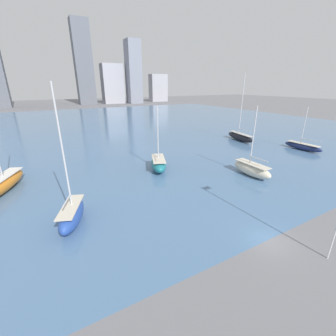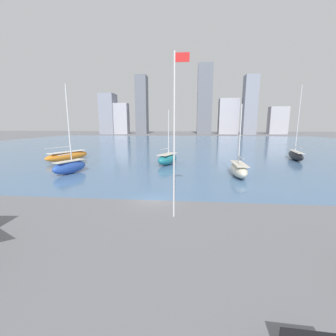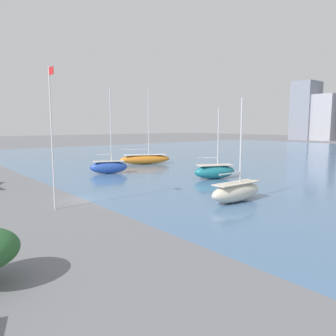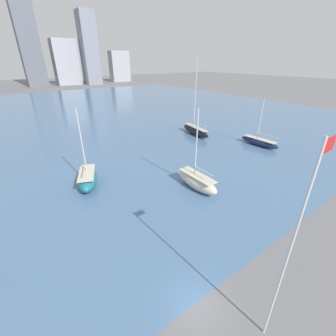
{
  "view_description": "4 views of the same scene",
  "coord_description": "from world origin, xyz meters",
  "px_view_note": "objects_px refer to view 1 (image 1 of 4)",
  "views": [
    {
      "loc": [
        -17.17,
        -10.87,
        14.11
      ],
      "look_at": [
        -2.49,
        15.33,
        2.92
      ],
      "focal_mm": 24.0,
      "sensor_mm": 36.0,
      "label": 1
    },
    {
      "loc": [
        3.67,
        -22.94,
        8.07
      ],
      "look_at": [
        0.7,
        9.2,
        1.79
      ],
      "focal_mm": 24.0,
      "sensor_mm": 36.0,
      "label": 2
    },
    {
      "loc": [
        33.86,
        -15.33,
        8.19
      ],
      "look_at": [
        -4.61,
        15.99,
        1.77
      ],
      "focal_mm": 35.0,
      "sensor_mm": 36.0,
      "label": 3
    },
    {
      "loc": [
        -7.92,
        -7.39,
        16.53
      ],
      "look_at": [
        7.19,
        13.29,
        4.09
      ],
      "focal_mm": 24.0,
      "sensor_mm": 36.0,
      "label": 4
    }
  ],
  "objects_px": {
    "sailboat_cream": "(252,169)",
    "sailboat_black": "(240,137)",
    "sailboat_orange": "(1,185)",
    "sailboat_blue": "(72,214)",
    "sailboat_teal": "(159,164)",
    "sailboat_navy": "(303,146)"
  },
  "relations": [
    {
      "from": "sailboat_orange",
      "to": "sailboat_teal",
      "type": "bearing_deg",
      "value": 16.54
    },
    {
      "from": "sailboat_teal",
      "to": "sailboat_blue",
      "type": "bearing_deg",
      "value": -125.02
    },
    {
      "from": "sailboat_orange",
      "to": "sailboat_black",
      "type": "relative_size",
      "value": 0.94
    },
    {
      "from": "sailboat_blue",
      "to": "sailboat_navy",
      "type": "bearing_deg",
      "value": 27.99
    },
    {
      "from": "sailboat_teal",
      "to": "sailboat_navy",
      "type": "relative_size",
      "value": 1.15
    },
    {
      "from": "sailboat_orange",
      "to": "sailboat_navy",
      "type": "relative_size",
      "value": 1.64
    },
    {
      "from": "sailboat_cream",
      "to": "sailboat_blue",
      "type": "bearing_deg",
      "value": -179.09
    },
    {
      "from": "sailboat_cream",
      "to": "sailboat_teal",
      "type": "bearing_deg",
      "value": 141.73
    },
    {
      "from": "sailboat_blue",
      "to": "sailboat_black",
      "type": "distance_m",
      "value": 48.31
    },
    {
      "from": "sailboat_blue",
      "to": "sailboat_teal",
      "type": "height_order",
      "value": "sailboat_blue"
    },
    {
      "from": "sailboat_orange",
      "to": "sailboat_black",
      "type": "distance_m",
      "value": 52.31
    },
    {
      "from": "sailboat_black",
      "to": "sailboat_navy",
      "type": "bearing_deg",
      "value": -58.04
    },
    {
      "from": "sailboat_orange",
      "to": "sailboat_blue",
      "type": "xyz_separation_m",
      "value": [
        7.54,
        -12.95,
        0.09
      ]
    },
    {
      "from": "sailboat_blue",
      "to": "sailboat_cream",
      "type": "distance_m",
      "value": 27.57
    },
    {
      "from": "sailboat_orange",
      "to": "sailboat_black",
      "type": "height_order",
      "value": "sailboat_black"
    },
    {
      "from": "sailboat_cream",
      "to": "sailboat_teal",
      "type": "height_order",
      "value": "sailboat_cream"
    },
    {
      "from": "sailboat_black",
      "to": "sailboat_navy",
      "type": "relative_size",
      "value": 1.75
    },
    {
      "from": "sailboat_cream",
      "to": "sailboat_black",
      "type": "relative_size",
      "value": 0.67
    },
    {
      "from": "sailboat_orange",
      "to": "sailboat_blue",
      "type": "height_order",
      "value": "sailboat_orange"
    },
    {
      "from": "sailboat_cream",
      "to": "sailboat_black",
      "type": "height_order",
      "value": "sailboat_black"
    },
    {
      "from": "sailboat_cream",
      "to": "sailboat_black",
      "type": "xyz_separation_m",
      "value": [
        16.83,
        18.76,
        -0.01
      ]
    },
    {
      "from": "sailboat_black",
      "to": "sailboat_cream",
      "type": "bearing_deg",
      "value": -122.91
    }
  ]
}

